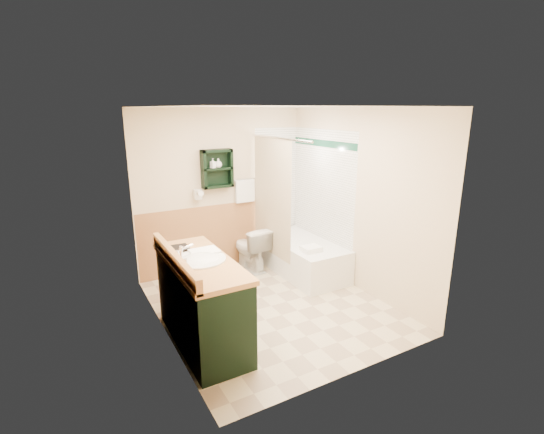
% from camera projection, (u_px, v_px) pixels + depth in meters
% --- Properties ---
extents(floor, '(3.00, 3.00, 0.00)m').
position_uv_depth(floor, '(271.00, 306.00, 4.92)').
color(floor, beige).
rests_on(floor, ground).
extents(back_wall, '(2.60, 0.04, 2.40)m').
position_uv_depth(back_wall, '(221.00, 191.00, 5.87)').
color(back_wall, '#F9E5C3').
rests_on(back_wall, ground).
extents(left_wall, '(0.04, 3.00, 2.40)m').
position_uv_depth(left_wall, '(157.00, 230.00, 3.97)').
color(left_wall, '#F9E5C3').
rests_on(left_wall, ground).
extents(right_wall, '(0.04, 3.00, 2.40)m').
position_uv_depth(right_wall, '(358.00, 201.00, 5.22)').
color(right_wall, '#F9E5C3').
rests_on(right_wall, ground).
extents(ceiling, '(2.60, 3.00, 0.04)m').
position_uv_depth(ceiling, '(271.00, 105.00, 4.27)').
color(ceiling, white).
rests_on(ceiling, back_wall).
extents(wainscot_left, '(2.98, 2.98, 1.00)m').
position_uv_depth(wainscot_left, '(166.00, 292.00, 4.18)').
color(wainscot_left, tan).
rests_on(wainscot_left, left_wall).
extents(wainscot_back, '(2.58, 2.58, 1.00)m').
position_uv_depth(wainscot_back, '(224.00, 236.00, 6.03)').
color(wainscot_back, tan).
rests_on(wainscot_back, back_wall).
extents(mirror_frame, '(1.30, 1.30, 1.00)m').
position_uv_depth(mirror_frame, '(176.00, 212.00, 3.45)').
color(mirror_frame, brown).
rests_on(mirror_frame, left_wall).
extents(mirror_glass, '(1.20, 1.20, 0.90)m').
position_uv_depth(mirror_glass, '(176.00, 212.00, 3.46)').
color(mirror_glass, white).
rests_on(mirror_glass, left_wall).
extents(tile_right, '(1.50, 1.50, 2.10)m').
position_uv_depth(tile_right, '(321.00, 201.00, 5.87)').
color(tile_right, white).
rests_on(tile_right, right_wall).
extents(tile_back, '(0.95, 0.95, 2.10)m').
position_uv_depth(tile_back, '(282.00, 194.00, 6.36)').
color(tile_back, white).
rests_on(tile_back, back_wall).
extents(tile_accent, '(1.50, 1.50, 0.10)m').
position_uv_depth(tile_accent, '(323.00, 143.00, 5.64)').
color(tile_accent, '#13422F').
rests_on(tile_accent, right_wall).
extents(wall_shelf, '(0.45, 0.15, 0.55)m').
position_uv_depth(wall_shelf, '(217.00, 169.00, 5.64)').
color(wall_shelf, black).
rests_on(wall_shelf, back_wall).
extents(hair_dryer, '(0.10, 0.24, 0.18)m').
position_uv_depth(hair_dryer, '(198.00, 194.00, 5.61)').
color(hair_dryer, white).
rests_on(hair_dryer, back_wall).
extents(towel_bar, '(0.40, 0.06, 0.40)m').
position_uv_depth(towel_bar, '(244.00, 179.00, 5.94)').
color(towel_bar, white).
rests_on(towel_bar, back_wall).
extents(curtain_rod, '(0.03, 1.60, 0.03)m').
position_uv_depth(curtain_rod, '(278.00, 138.00, 5.27)').
color(curtain_rod, silver).
rests_on(curtain_rod, back_wall).
extents(shower_curtain, '(1.05, 1.05, 1.70)m').
position_uv_depth(shower_curtain, '(272.00, 198.00, 5.64)').
color(shower_curtain, '#C2AE92').
rests_on(shower_curtain, curtain_rod).
extents(vanity, '(0.59, 1.45, 0.92)m').
position_uv_depth(vanity, '(202.00, 302.00, 4.05)').
color(vanity, black).
rests_on(vanity, ground).
extents(bathtub, '(0.74, 1.50, 0.49)m').
position_uv_depth(bathtub, '(302.00, 257.00, 5.87)').
color(bathtub, white).
rests_on(bathtub, ground).
extents(toilet, '(0.44, 0.71, 0.66)m').
position_uv_depth(toilet, '(250.00, 249.00, 5.97)').
color(toilet, white).
rests_on(toilet, ground).
extents(counter_towel, '(0.29, 0.23, 0.04)m').
position_uv_depth(counter_towel, '(205.00, 252.00, 4.09)').
color(counter_towel, white).
rests_on(counter_towel, vanity).
extents(vanity_book, '(0.18, 0.03, 0.24)m').
position_uv_depth(vanity_book, '(171.00, 240.00, 4.17)').
color(vanity_book, black).
rests_on(vanity_book, vanity).
extents(tub_towel, '(0.25, 0.21, 0.07)m').
position_uv_depth(tub_towel, '(311.00, 249.00, 5.39)').
color(tub_towel, white).
rests_on(tub_towel, bathtub).
extents(soap_bottle_a, '(0.11, 0.15, 0.06)m').
position_uv_depth(soap_bottle_a, '(213.00, 166.00, 5.59)').
color(soap_bottle_a, white).
rests_on(soap_bottle_a, wall_shelf).
extents(soap_bottle_b, '(0.10, 0.13, 0.10)m').
position_uv_depth(soap_bottle_b, '(218.00, 164.00, 5.63)').
color(soap_bottle_b, white).
rests_on(soap_bottle_b, wall_shelf).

